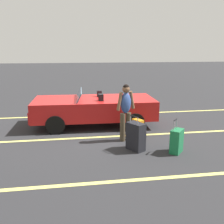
# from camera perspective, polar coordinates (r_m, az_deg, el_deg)

# --- Properties ---
(ground_plane) EXTENTS (80.00, 80.00, 0.00)m
(ground_plane) POSITION_cam_1_polar(r_m,az_deg,el_deg) (9.02, -3.90, -2.87)
(ground_plane) COLOR #28282B
(lot_line_near) EXTENTS (18.00, 0.12, 0.01)m
(lot_line_near) POSITION_cam_1_polar(r_m,az_deg,el_deg) (10.36, -4.56, -0.66)
(lot_line_near) COLOR #EAE066
(lot_line_near) RESTS_ON ground_plane
(lot_line_mid) EXTENTS (18.00, 0.12, 0.01)m
(lot_line_mid) POSITION_cam_1_polar(r_m,az_deg,el_deg) (7.78, -3.08, -5.65)
(lot_line_mid) COLOR #EAE066
(lot_line_mid) RESTS_ON ground_plane
(lot_line_far) EXTENTS (18.00, 0.12, 0.01)m
(lot_line_far) POSITION_cam_1_polar(r_m,az_deg,el_deg) (5.34, -0.10, -15.37)
(lot_line_far) COLOR #EAE066
(lot_line_far) RESTS_ON ground_plane
(convertible_car) EXTENTS (4.19, 1.93, 1.24)m
(convertible_car) POSITION_cam_1_polar(r_m,az_deg,el_deg) (8.86, -5.32, 0.73)
(convertible_car) COLOR red
(convertible_car) RESTS_ON ground_plane
(suitcase_large_black) EXTENTS (0.49, 0.56, 0.94)m
(suitcase_large_black) POSITION_cam_1_polar(r_m,az_deg,el_deg) (6.76, 5.37, -5.48)
(suitcase_large_black) COLOR black
(suitcase_large_black) RESTS_ON ground_plane
(suitcase_medium_bright) EXTENTS (0.44, 0.46, 0.88)m
(suitcase_medium_bright) POSITION_cam_1_polar(r_m,az_deg,el_deg) (6.78, 14.24, -6.32)
(suitcase_medium_bright) COLOR #19723F
(suitcase_medium_bright) RESTS_ON ground_plane
(suitcase_small_carryon) EXTENTS (0.34, 0.39, 0.50)m
(suitcase_small_carryon) POSITION_cam_1_polar(r_m,az_deg,el_deg) (7.93, 5.80, -3.45)
(suitcase_small_carryon) COLOR orange
(suitcase_small_carryon) RESTS_ON ground_plane
(traveler_person) EXTENTS (0.59, 0.32, 1.65)m
(traveler_person) POSITION_cam_1_polar(r_m,az_deg,el_deg) (7.27, 3.08, 0.58)
(traveler_person) COLOR #4C3F2D
(traveler_person) RESTS_ON ground_plane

